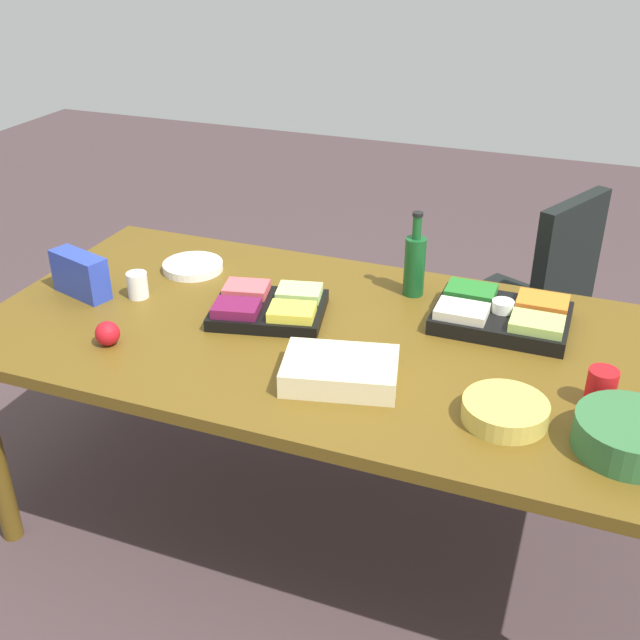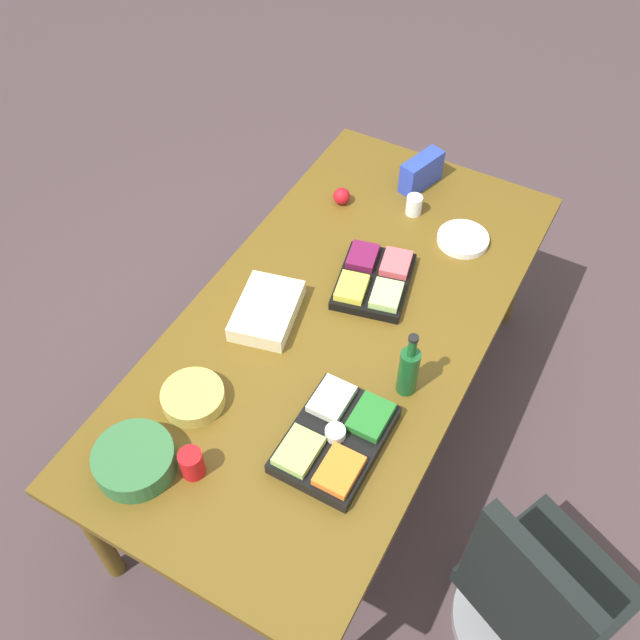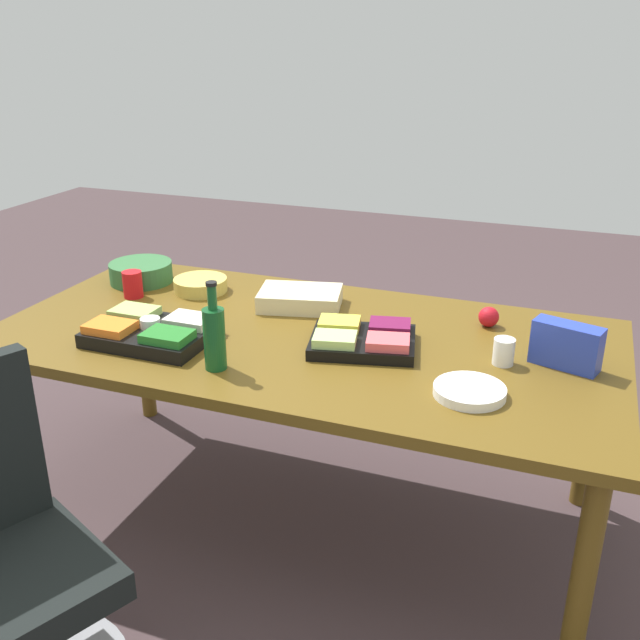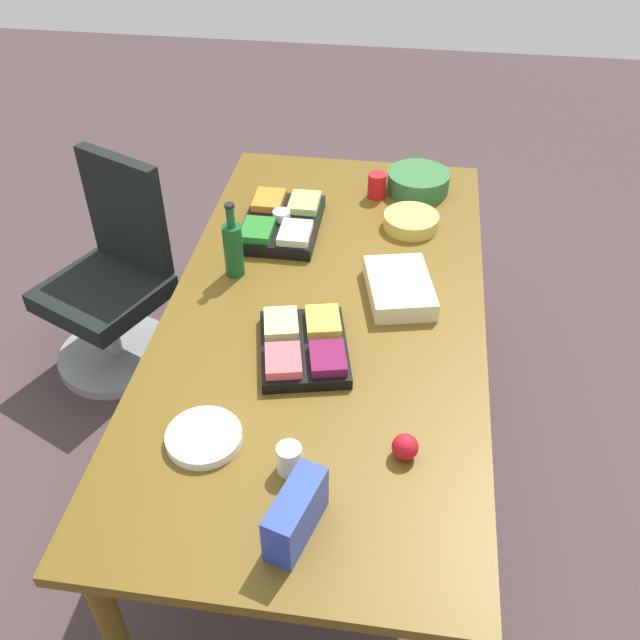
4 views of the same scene
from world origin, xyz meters
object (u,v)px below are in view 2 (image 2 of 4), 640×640
(salad_bowl, at_px, (135,460))
(paper_cup, at_px, (415,205))
(office_chair, at_px, (534,601))
(chip_bowl, at_px, (193,397))
(paper_plate_stack, at_px, (463,239))
(red_solo_cup, at_px, (192,463))
(veggie_tray, at_px, (335,438))
(sheet_cake, at_px, (267,311))
(wine_bottle, at_px, (408,370))
(apple_red, at_px, (342,196))
(fruit_platter, at_px, (374,279))
(conference_table, at_px, (338,332))
(chip_bag_blue, at_px, (421,172))

(salad_bowl, relative_size, paper_cup, 3.00)
(office_chair, relative_size, salad_bowl, 3.66)
(chip_bowl, xyz_separation_m, paper_plate_stack, (1.23, -0.53, -0.01))
(salad_bowl, distance_m, red_solo_cup, 0.19)
(veggie_tray, xyz_separation_m, salad_bowl, (-0.40, 0.53, 0.01))
(sheet_cake, distance_m, wine_bottle, 0.62)
(sheet_cake, distance_m, salad_bowl, 0.77)
(chip_bowl, bearing_deg, salad_bowl, 176.99)
(apple_red, bearing_deg, office_chair, -129.19)
(chip_bowl, distance_m, apple_red, 1.20)
(office_chair, distance_m, wine_bottle, 0.93)
(office_chair, relative_size, sheet_cake, 3.09)
(fruit_platter, height_order, wine_bottle, wine_bottle)
(paper_plate_stack, relative_size, salad_bowl, 0.81)
(wine_bottle, bearing_deg, office_chair, -115.47)
(conference_table, bearing_deg, office_chair, -114.97)
(fruit_platter, distance_m, veggie_tray, 0.75)
(wine_bottle, height_order, red_solo_cup, wine_bottle)
(office_chair, height_order, sheet_cake, office_chair)
(chip_bowl, bearing_deg, wine_bottle, -56.85)
(chip_bowl, relative_size, chip_bag_blue, 1.02)
(fruit_platter, relative_size, paper_plate_stack, 1.88)
(sheet_cake, bearing_deg, wine_bottle, -94.47)
(fruit_platter, bearing_deg, paper_plate_stack, -28.71)
(office_chair, relative_size, fruit_platter, 2.39)
(paper_plate_stack, height_order, salad_bowl, salad_bowl)
(chip_bag_blue, bearing_deg, chip_bowl, 171.49)
(fruit_platter, bearing_deg, wine_bottle, -140.89)
(chip_bowl, height_order, wine_bottle, wine_bottle)
(fruit_platter, bearing_deg, conference_table, 171.25)
(red_solo_cup, bearing_deg, office_chair, -74.85)
(paper_cup, bearing_deg, chip_bowl, 167.88)
(apple_red, relative_size, red_solo_cup, 0.69)
(paper_cup, height_order, wine_bottle, wine_bottle)
(chip_bowl, bearing_deg, paper_cup, -12.12)
(fruit_platter, relative_size, sheet_cake, 1.29)
(paper_plate_stack, height_order, sheet_cake, sheet_cake)
(office_chair, height_order, chip_bag_blue, office_chair)
(apple_red, xyz_separation_m, red_solo_cup, (-1.42, -0.20, 0.02))
(sheet_cake, bearing_deg, veggie_tray, -126.59)
(office_chair, relative_size, apple_red, 13.00)
(conference_table, height_order, chip_bag_blue, chip_bag_blue)
(chip_bowl, xyz_separation_m, chip_bag_blue, (1.48, -0.22, 0.05))
(red_solo_cup, relative_size, chip_bag_blue, 0.50)
(paper_plate_stack, xyz_separation_m, wine_bottle, (-0.81, -0.10, 0.10))
(sheet_cake, xyz_separation_m, red_solo_cup, (-0.69, -0.14, 0.02))
(chip_bowl, relative_size, fruit_platter, 0.54)
(paper_cup, bearing_deg, chip_bag_blue, 16.25)
(sheet_cake, relative_size, chip_bag_blue, 1.45)
(wine_bottle, height_order, chip_bag_blue, wine_bottle)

